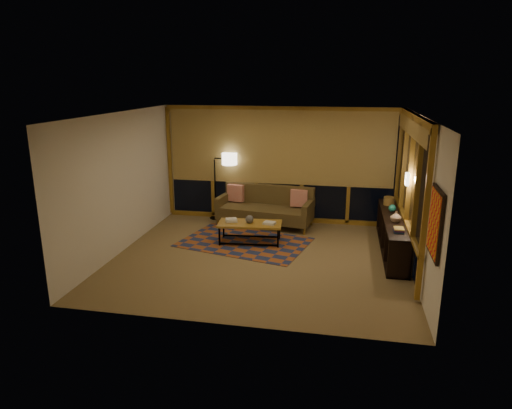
% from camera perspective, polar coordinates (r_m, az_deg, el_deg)
% --- Properties ---
extents(floor, '(5.50, 5.00, 0.01)m').
position_cam_1_polar(floor, '(8.77, 0.52, -6.67)').
color(floor, brown).
rests_on(floor, ground).
extents(ceiling, '(5.50, 5.00, 0.01)m').
position_cam_1_polar(ceiling, '(8.14, 0.57, 11.21)').
color(ceiling, silver).
rests_on(ceiling, walls).
extents(walls, '(5.51, 5.01, 2.70)m').
position_cam_1_polar(walls, '(8.35, 0.55, 1.93)').
color(walls, silver).
rests_on(walls, floor).
extents(window_wall_back, '(5.30, 0.16, 2.60)m').
position_cam_1_polar(window_wall_back, '(10.70, 2.92, 4.93)').
color(window_wall_back, olive).
rests_on(window_wall_back, walls).
extents(window_wall_right, '(0.16, 3.70, 2.60)m').
position_cam_1_polar(window_wall_right, '(8.89, 18.54, 1.95)').
color(window_wall_right, olive).
rests_on(window_wall_right, walls).
extents(wall_art, '(0.06, 0.74, 0.94)m').
position_cam_1_polar(wall_art, '(6.53, 21.45, -2.15)').
color(wall_art, red).
rests_on(wall_art, walls).
extents(wall_sconce, '(0.12, 0.18, 0.22)m').
position_cam_1_polar(wall_sconce, '(8.69, 18.38, 3.03)').
color(wall_sconce, white).
rests_on(wall_sconce, walls).
extents(sofa, '(2.26, 1.17, 0.88)m').
position_cam_1_polar(sofa, '(10.53, 1.12, -0.30)').
color(sofa, brown).
rests_on(sofa, floor).
extents(pillow_left, '(0.42, 0.21, 0.40)m').
position_cam_1_polar(pillow_left, '(10.90, -2.56, 1.31)').
color(pillow_left, red).
rests_on(pillow_left, sofa).
extents(pillow_right, '(0.39, 0.14, 0.39)m').
position_cam_1_polar(pillow_right, '(10.47, 5.39, 0.64)').
color(pillow_right, red).
rests_on(pillow_right, sofa).
extents(area_rug, '(2.87, 2.24, 0.01)m').
position_cam_1_polar(area_rug, '(9.56, -1.46, -4.73)').
color(area_rug, '#954C21').
rests_on(area_rug, floor).
extents(coffee_table, '(1.35, 0.71, 0.43)m').
position_cam_1_polar(coffee_table, '(9.47, -0.76, -3.55)').
color(coffee_table, olive).
rests_on(coffee_table, floor).
extents(book_stack_a, '(0.32, 0.29, 0.08)m').
position_cam_1_polar(book_stack_a, '(9.47, -3.11, -1.95)').
color(book_stack_a, silver).
rests_on(book_stack_a, coffee_table).
extents(book_stack_b, '(0.26, 0.22, 0.05)m').
position_cam_1_polar(book_stack_b, '(9.34, 1.70, -2.30)').
color(book_stack_b, silver).
rests_on(book_stack_b, coffee_table).
extents(ceramic_pot, '(0.17, 0.17, 0.17)m').
position_cam_1_polar(ceramic_pot, '(9.37, -0.82, -1.83)').
color(ceramic_pot, '#272729').
rests_on(ceramic_pot, coffee_table).
extents(floor_lamp, '(0.57, 0.40, 1.63)m').
position_cam_1_polar(floor_lamp, '(11.01, -5.14, 2.35)').
color(floor_lamp, black).
rests_on(floor_lamp, floor).
extents(bookshelf, '(0.40, 2.80, 0.70)m').
position_cam_1_polar(bookshelf, '(9.40, 16.67, -3.52)').
color(bookshelf, black).
rests_on(bookshelf, floor).
extents(basket, '(0.26, 0.26, 0.17)m').
position_cam_1_polar(basket, '(10.13, 16.29, 0.44)').
color(basket, olive).
rests_on(basket, bookshelf).
extents(teal_bowl, '(0.18, 0.18, 0.15)m').
position_cam_1_polar(teal_bowl, '(9.62, 16.67, -0.44)').
color(teal_bowl, '#1F836E').
rests_on(teal_bowl, bookshelf).
extents(vase, '(0.25, 0.25, 0.21)m').
position_cam_1_polar(vase, '(8.94, 17.09, -1.46)').
color(vase, tan).
rests_on(vase, bookshelf).
extents(shelf_book_stack, '(0.19, 0.25, 0.07)m').
position_cam_1_polar(shelf_book_stack, '(8.42, 17.42, -3.04)').
color(shelf_book_stack, silver).
rests_on(shelf_book_stack, bookshelf).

